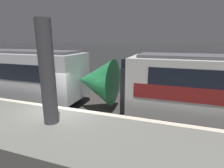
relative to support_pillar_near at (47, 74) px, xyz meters
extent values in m
plane|color=#33302D|center=(-0.46, 1.56, -2.99)|extent=(120.00, 120.00, 0.00)
cube|color=slate|center=(-0.46, -0.22, -2.49)|extent=(40.00, 3.57, 1.01)
cube|color=beige|center=(-0.46, 1.41, -1.98)|extent=(40.00, 0.30, 0.01)
cube|color=gray|center=(-0.46, 7.95, -0.96)|extent=(50.00, 0.15, 4.08)
cylinder|color=#47474C|center=(0.00, 0.00, 0.00)|extent=(0.57, 0.57, 3.97)
cone|color=#238447|center=(0.20, 3.93, -1.14)|extent=(2.20, 2.67, 2.67)
sphere|color=#F2EFCC|center=(1.15, 3.93, -1.56)|extent=(0.20, 0.20, 0.20)
cube|color=black|center=(2.23, 3.93, -1.23)|extent=(0.25, 2.77, 2.24)
cube|color=black|center=(2.23, 3.93, -0.10)|extent=(0.25, 2.49, 0.90)
sphere|color=#EA4C42|center=(2.08, 3.29, -1.62)|extent=(0.18, 0.18, 0.18)
sphere|color=#EA4C42|center=(2.08, 4.57, -1.62)|extent=(0.18, 0.18, 0.18)
camera|label=1|loc=(4.39, -5.29, 1.24)|focal=28.00mm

